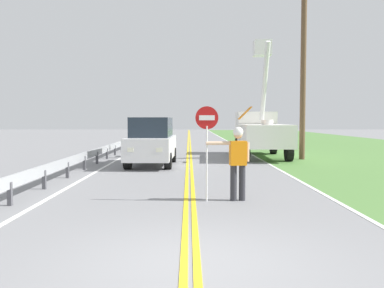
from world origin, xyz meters
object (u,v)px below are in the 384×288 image
at_px(stop_sign_paddle, 207,132).
at_px(utility_bucket_truck, 260,130).
at_px(flagger_worker, 238,159).
at_px(utility_pole_near, 303,69).
at_px(oncoming_suv_nearest, 152,141).

xyz_separation_m(stop_sign_paddle, utility_bucket_truck, (3.43, 12.26, -0.27)).
xyz_separation_m(flagger_worker, utility_pole_near, (4.52, 10.62, 3.50)).
relative_size(utility_bucket_truck, oncoming_suv_nearest, 1.48).
height_order(oncoming_suv_nearest, utility_pole_near, utility_pole_near).
bearing_deg(flagger_worker, utility_pole_near, 66.94).
distance_m(flagger_worker, utility_pole_near, 12.06).
distance_m(utility_bucket_truck, utility_pole_near, 3.94).
distance_m(flagger_worker, oncoming_suv_nearest, 8.41).
bearing_deg(utility_bucket_truck, oncoming_suv_nearest, -142.20).
distance_m(stop_sign_paddle, utility_bucket_truck, 12.73).
bearing_deg(stop_sign_paddle, oncoming_suv_nearest, 104.42).
distance_m(stop_sign_paddle, utility_pole_near, 12.27).
bearing_deg(oncoming_suv_nearest, utility_pole_near, 20.22).
height_order(stop_sign_paddle, oncoming_suv_nearest, stop_sign_paddle).
relative_size(flagger_worker, stop_sign_paddle, 0.78).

